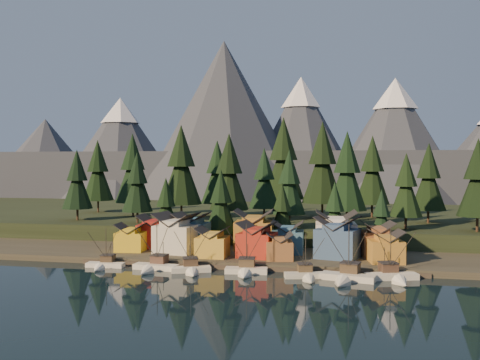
% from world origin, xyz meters
% --- Properties ---
extents(ground, '(500.00, 500.00, 0.00)m').
position_xyz_m(ground, '(0.00, 0.00, 0.00)').
color(ground, black).
rests_on(ground, ground).
extents(shore_strip, '(400.00, 50.00, 1.50)m').
position_xyz_m(shore_strip, '(0.00, 40.00, 0.75)').
color(shore_strip, '#343025').
rests_on(shore_strip, ground).
extents(hillside, '(420.00, 100.00, 6.00)m').
position_xyz_m(hillside, '(0.00, 90.00, 3.00)').
color(hillside, black).
rests_on(hillside, ground).
extents(dock, '(80.00, 4.00, 1.00)m').
position_xyz_m(dock, '(0.00, 16.50, 0.50)').
color(dock, '#4C4236').
rests_on(dock, ground).
extents(mountain_ridge, '(560.00, 190.00, 90.00)m').
position_xyz_m(mountain_ridge, '(-4.20, 213.59, 26.06)').
color(mountain_ridge, '#444B58').
rests_on(mountain_ridge, ground).
extents(boat_0, '(9.18, 9.90, 10.08)m').
position_xyz_m(boat_0, '(-32.77, 10.79, 1.87)').
color(boat_0, white).
rests_on(boat_0, ground).
extents(boat_1, '(10.77, 11.58, 11.79)m').
position_xyz_m(boat_1, '(-20.37, 10.42, 2.19)').
color(boat_1, silver).
rests_on(boat_1, ground).
extents(boat_2, '(9.51, 10.06, 11.28)m').
position_xyz_m(boat_2, '(-11.29, 9.79, 2.22)').
color(boat_2, silver).
rests_on(boat_2, ground).
extents(boat_3, '(9.81, 10.50, 12.01)m').
position_xyz_m(boat_3, '(0.85, 10.82, 2.37)').
color(boat_3, silver).
rests_on(boat_3, ground).
extents(boat_4, '(9.72, 10.17, 10.37)m').
position_xyz_m(boat_4, '(14.28, 9.04, 1.92)').
color(boat_4, beige).
rests_on(boat_4, ground).
extents(boat_5, '(11.98, 12.59, 12.93)m').
position_xyz_m(boat_5, '(22.47, 8.02, 2.41)').
color(boat_5, beige).
rests_on(boat_5, ground).
extents(boat_6, '(11.58, 12.05, 12.16)m').
position_xyz_m(boat_6, '(32.07, 11.11, 2.24)').
color(boat_6, silver).
rests_on(boat_6, ground).
extents(house_front_0, '(7.82, 7.47, 7.10)m').
position_xyz_m(house_front_0, '(-32.50, 25.69, 5.23)').
color(house_front_0, gold).
rests_on(house_front_0, shore_strip).
extents(house_front_1, '(10.94, 10.61, 10.07)m').
position_xyz_m(house_front_1, '(-20.17, 25.98, 6.79)').
color(house_front_1, beige).
rests_on(house_front_1, shore_strip).
extents(house_front_2, '(7.40, 7.46, 7.19)m').
position_xyz_m(house_front_2, '(-9.66, 21.87, 5.28)').
color(house_front_2, gold).
rests_on(house_front_2, shore_strip).
extents(house_front_3, '(9.62, 9.30, 8.53)m').
position_xyz_m(house_front_3, '(0.99, 23.80, 5.98)').
color(house_front_3, maroon).
rests_on(house_front_3, shore_strip).
extents(house_front_4, '(7.47, 7.84, 6.34)m').
position_xyz_m(house_front_4, '(6.67, 21.68, 4.83)').
color(house_front_4, '#936034').
rests_on(house_front_4, shore_strip).
extents(house_front_5, '(11.41, 10.79, 10.00)m').
position_xyz_m(house_front_5, '(20.10, 26.62, 6.75)').
color(house_front_5, '#314C74').
rests_on(house_front_5, shore_strip).
extents(house_front_6, '(8.53, 8.20, 7.42)m').
position_xyz_m(house_front_6, '(31.15, 22.98, 5.40)').
color(house_front_6, '#B37F2E').
rests_on(house_front_6, shore_strip).
extents(house_back_0, '(8.49, 8.19, 8.79)m').
position_xyz_m(house_back_0, '(-28.63, 32.39, 6.12)').
color(house_back_0, maroon).
rests_on(house_back_0, shore_strip).
extents(house_back_1, '(8.70, 8.81, 9.56)m').
position_xyz_m(house_back_1, '(-18.06, 32.03, 6.52)').
color(house_back_1, '#325C76').
rests_on(house_back_1, shore_strip).
extents(house_back_2, '(10.58, 9.85, 10.47)m').
position_xyz_m(house_back_2, '(-1.77, 34.75, 7.00)').
color(house_back_2, '#A5742A').
rests_on(house_back_2, shore_strip).
extents(house_back_3, '(8.24, 7.39, 8.10)m').
position_xyz_m(house_back_3, '(7.55, 30.91, 5.76)').
color(house_back_3, '#366381').
rests_on(house_back_3, shore_strip).
extents(house_back_4, '(10.69, 10.33, 10.82)m').
position_xyz_m(house_back_4, '(19.57, 32.34, 7.18)').
color(house_back_4, silver).
rests_on(house_back_4, shore_strip).
extents(house_back_5, '(8.63, 8.71, 8.47)m').
position_xyz_m(house_back_5, '(29.64, 30.76, 5.94)').
color(house_back_5, brown).
rests_on(house_back_5, shore_strip).
extents(tree_hill_0, '(9.65, 9.65, 22.48)m').
position_xyz_m(tree_hill_0, '(-62.00, 52.00, 18.29)').
color(tree_hill_0, '#332319').
rests_on(tree_hill_0, hillside).
extents(tree_hill_1, '(12.11, 12.11, 28.21)m').
position_xyz_m(tree_hill_1, '(-50.00, 68.00, 21.42)').
color(tree_hill_1, '#332319').
rests_on(tree_hill_1, hillside).
extents(tree_hill_2, '(9.23, 9.23, 21.50)m').
position_xyz_m(tree_hill_2, '(-40.00, 48.00, 17.75)').
color(tree_hill_2, '#332319').
rests_on(tree_hill_2, hillside).
extents(tree_hill_3, '(13.04, 13.04, 30.38)m').
position_xyz_m(tree_hill_3, '(-30.00, 60.00, 22.61)').
color(tree_hill_3, '#332319').
rests_on(tree_hill_3, hillside).
extents(tree_hill_4, '(11.16, 11.16, 25.99)m').
position_xyz_m(tree_hill_4, '(-22.00, 75.00, 20.21)').
color(tree_hill_4, '#332319').
rests_on(tree_hill_4, hillside).
extents(tree_hill_5, '(11.58, 11.58, 26.96)m').
position_xyz_m(tree_hill_5, '(-12.00, 50.00, 20.74)').
color(tree_hill_5, '#332319').
rests_on(tree_hill_5, hillside).
extents(tree_hill_6, '(9.90, 9.90, 23.06)m').
position_xyz_m(tree_hill_6, '(-4.00, 65.00, 18.60)').
color(tree_hill_6, '#332319').
rests_on(tree_hill_6, hillside).
extents(tree_hill_7, '(9.48, 9.48, 22.09)m').
position_xyz_m(tree_hill_7, '(6.00, 48.00, 18.08)').
color(tree_hill_7, '#332319').
rests_on(tree_hill_7, hillside).
extents(tree_hill_8, '(13.62, 13.62, 31.73)m').
position_xyz_m(tree_hill_8, '(14.00, 72.00, 23.35)').
color(tree_hill_8, '#332319').
rests_on(tree_hill_8, hillside).
extents(tree_hill_9, '(11.80, 11.80, 27.48)m').
position_xyz_m(tree_hill_9, '(22.00, 55.00, 21.02)').
color(tree_hill_9, '#332319').
rests_on(tree_hill_9, hillside).
extents(tree_hill_10, '(11.74, 11.74, 27.35)m').
position_xyz_m(tree_hill_10, '(30.00, 80.00, 20.95)').
color(tree_hill_10, '#332319').
rests_on(tree_hill_10, hillside).
extents(tree_hill_11, '(9.05, 9.05, 21.07)m').
position_xyz_m(tree_hill_11, '(38.00, 50.00, 17.52)').
color(tree_hill_11, '#332319').
rests_on(tree_hill_11, hillside).
extents(tree_hill_12, '(10.43, 10.43, 24.31)m').
position_xyz_m(tree_hill_12, '(46.00, 66.00, 19.29)').
color(tree_hill_12, '#332319').
rests_on(tree_hill_12, hillside).
extents(tree_hill_13, '(10.68, 10.68, 24.89)m').
position_xyz_m(tree_hill_13, '(56.00, 48.00, 19.60)').
color(tree_hill_13, '#332319').
rests_on(tree_hill_13, hillside).
extents(tree_hill_15, '(14.63, 14.63, 34.09)m').
position_xyz_m(tree_hill_15, '(0.00, 82.00, 24.64)').
color(tree_hill_15, '#332319').
rests_on(tree_hill_15, hillside).
extents(tree_hill_16, '(11.41, 11.41, 26.59)m').
position_xyz_m(tree_hill_16, '(-68.00, 78.00, 20.54)').
color(tree_hill_16, '#332319').
rests_on(tree_hill_16, hillside).
extents(tree_shore_0, '(8.00, 8.00, 18.64)m').
position_xyz_m(tree_shore_0, '(-28.00, 40.00, 11.68)').
color(tree_shore_0, '#332319').
rests_on(tree_shore_0, shore_strip).
extents(tree_shore_1, '(9.07, 9.07, 21.14)m').
position_xyz_m(tree_shore_1, '(-12.00, 40.00, 13.05)').
color(tree_shore_1, '#332319').
rests_on(tree_shore_1, shore_strip).
extents(tree_shore_2, '(7.50, 7.50, 17.46)m').
position_xyz_m(tree_shore_2, '(5.00, 40.00, 11.04)').
color(tree_shore_2, '#332319').
rests_on(tree_shore_2, shore_strip).
extents(tree_shore_3, '(7.68, 7.68, 17.90)m').
position_xyz_m(tree_shore_3, '(19.00, 40.00, 11.28)').
color(tree_shore_3, '#332319').
rests_on(tree_shore_3, shore_strip).
extents(tree_shore_4, '(6.86, 6.86, 15.98)m').
position_xyz_m(tree_shore_4, '(31.00, 40.00, 10.22)').
color(tree_shore_4, '#332319').
rests_on(tree_shore_4, shore_strip).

